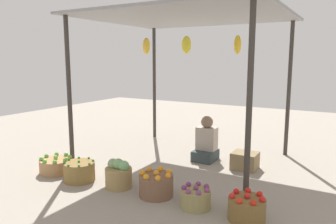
# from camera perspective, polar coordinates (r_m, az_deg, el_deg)

# --- Properties ---
(ground_plane) EXTENTS (14.00, 14.00, 0.00)m
(ground_plane) POSITION_cam_1_polar(r_m,az_deg,el_deg) (5.76, 3.13, -8.50)
(ground_plane) COLOR gray
(market_stall_structure) EXTENTS (3.16, 2.80, 2.45)m
(market_stall_structure) POSITION_cam_1_polar(r_m,az_deg,el_deg) (5.51, 3.33, 14.69)
(market_stall_structure) COLOR #38332D
(market_stall_structure) RESTS_ON ground
(vendor_person) EXTENTS (0.36, 0.44, 0.78)m
(vendor_person) POSITION_cam_1_polar(r_m,az_deg,el_deg) (5.76, 6.68, -5.45)
(vendor_person) COLOR #354043
(vendor_person) RESTS_ON ground
(basket_green_apples) EXTENTS (0.50, 0.50, 0.27)m
(basket_green_apples) POSITION_cam_1_polar(r_m,az_deg,el_deg) (5.46, -18.97, -8.79)
(basket_green_apples) COLOR #A77D51
(basket_green_apples) RESTS_ON ground
(basket_green_chilies) EXTENTS (0.45, 0.45, 0.31)m
(basket_green_chilies) POSITION_cam_1_polar(r_m,az_deg,el_deg) (4.99, -15.23, -9.97)
(basket_green_chilies) COLOR olive
(basket_green_chilies) RESTS_ON ground
(basket_cabbages) EXTENTS (0.37, 0.37, 0.41)m
(basket_cabbages) POSITION_cam_1_polar(r_m,az_deg,el_deg) (4.63, -8.63, -10.79)
(basket_cabbages) COLOR #9E8350
(basket_cabbages) RESTS_ON ground
(basket_oranges) EXTENTS (0.45, 0.45, 0.35)m
(basket_oranges) POSITION_cam_1_polar(r_m,az_deg,el_deg) (4.32, -2.07, -12.57)
(basket_oranges) COLOR brown
(basket_oranges) RESTS_ON ground
(basket_purple_onions) EXTENTS (0.36, 0.36, 0.28)m
(basket_purple_onions) POSITION_cam_1_polar(r_m,az_deg,el_deg) (4.02, 4.86, -14.72)
(basket_purple_onions) COLOR #968955
(basket_purple_onions) RESTS_ON ground
(basket_red_tomatoes) EXTENTS (0.41, 0.41, 0.31)m
(basket_red_tomatoes) POSITION_cam_1_polar(r_m,az_deg,el_deg) (3.83, 13.59, -16.03)
(basket_red_tomatoes) COLOR brown
(basket_red_tomatoes) RESTS_ON ground
(wooden_crate_near_vendor) EXTENTS (0.39, 0.35, 0.27)m
(wooden_crate_near_vendor) POSITION_cam_1_polar(r_m,az_deg,el_deg) (5.45, 13.29, -8.28)
(wooden_crate_near_vendor) COLOR olive
(wooden_crate_near_vendor) RESTS_ON ground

